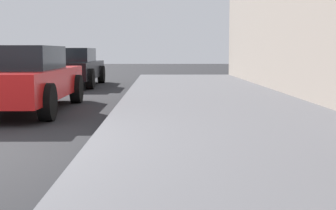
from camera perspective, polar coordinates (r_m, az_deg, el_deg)
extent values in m
cube|color=#5B5B60|center=(5.65, 11.13, -5.02)|extent=(4.00, 32.00, 0.15)
cube|color=red|center=(10.05, -16.81, 2.45)|extent=(1.71, 4.56, 0.55)
cube|color=black|center=(9.81, -17.26, 5.27)|extent=(1.50, 2.05, 0.45)
cylinder|color=black|center=(11.70, -18.86, 1.78)|extent=(0.22, 0.64, 0.64)
cylinder|color=black|center=(11.30, -10.59, 1.86)|extent=(0.22, 0.64, 0.64)
cylinder|color=black|center=(8.44, -13.86, 0.32)|extent=(0.22, 0.64, 0.64)
cube|color=black|center=(16.86, -11.28, 4.04)|extent=(1.73, 4.60, 0.55)
cube|color=black|center=(16.62, -11.46, 5.73)|extent=(1.53, 2.07, 0.45)
cylinder|color=black|center=(18.48, -13.11, 3.48)|extent=(0.22, 0.64, 0.64)
cylinder|color=black|center=(18.19, -7.75, 3.55)|extent=(0.22, 0.64, 0.64)
cylinder|color=black|center=(15.62, -15.36, 2.94)|extent=(0.22, 0.64, 0.64)
cylinder|color=black|center=(15.28, -9.04, 3.02)|extent=(0.22, 0.64, 0.64)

